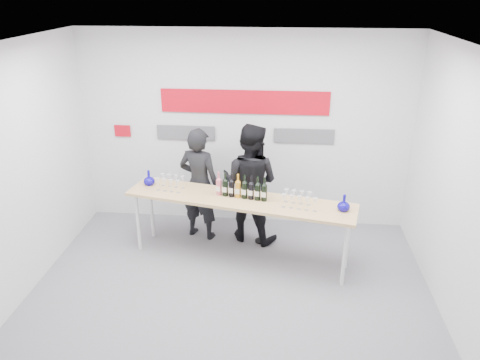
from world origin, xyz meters
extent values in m
plane|color=slate|center=(0.00, 0.00, 0.00)|extent=(5.00, 5.00, 0.00)
cube|color=silver|center=(0.00, 2.00, 1.50)|extent=(5.00, 0.04, 3.00)
cube|color=red|center=(0.00, 1.97, 1.95)|extent=(2.50, 0.02, 0.35)
cube|color=#59595E|center=(-0.90, 1.97, 1.45)|extent=(0.90, 0.02, 0.22)
cube|color=#59595E|center=(0.90, 1.97, 1.45)|extent=(0.90, 0.02, 0.22)
cube|color=red|center=(-1.90, 1.97, 1.45)|extent=(0.25, 0.02, 0.18)
cube|color=#DBBF76|center=(0.04, 0.80, 0.91)|extent=(3.15, 1.25, 0.04)
cylinder|color=silver|center=(-1.42, 0.90, 0.44)|extent=(0.05, 0.05, 0.89)
cylinder|color=silver|center=(1.40, 0.30, 0.44)|extent=(0.05, 0.05, 0.89)
cylinder|color=silver|center=(-1.33, 1.30, 0.44)|extent=(0.05, 0.05, 0.89)
cylinder|color=silver|center=(1.49, 0.70, 0.44)|extent=(0.05, 0.05, 0.89)
imported|color=black|center=(-0.61, 1.39, 0.85)|extent=(0.71, 0.57, 1.70)
imported|color=black|center=(0.13, 1.41, 0.89)|extent=(1.03, 0.91, 1.78)
cylinder|color=black|center=(0.32, 1.29, 0.01)|extent=(0.18, 0.18, 0.02)
cylinder|color=black|center=(0.32, 1.29, 0.76)|extent=(0.02, 0.02, 1.52)
sphere|color=black|center=(0.32, 1.26, 1.54)|extent=(0.05, 0.05, 0.05)
camera|label=1|loc=(0.58, -4.80, 3.58)|focal=35.00mm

